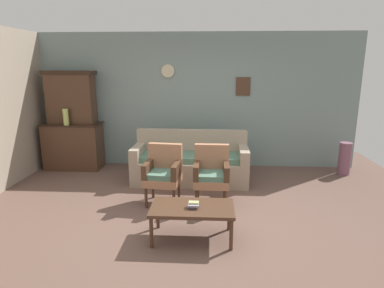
% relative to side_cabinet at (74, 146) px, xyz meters
% --- Properties ---
extents(ground_plane, '(7.68, 7.68, 0.00)m').
position_rel_side_cabinet_xyz_m(ground_plane, '(2.51, -2.25, -0.47)').
color(ground_plane, brown).
extents(wall_back_with_decor, '(6.40, 0.09, 2.70)m').
position_rel_side_cabinet_xyz_m(wall_back_with_decor, '(2.51, 0.38, 0.89)').
color(wall_back_with_decor, gray).
rests_on(wall_back_with_decor, ground).
extents(side_cabinet, '(1.16, 0.55, 0.93)m').
position_rel_side_cabinet_xyz_m(side_cabinet, '(0.00, 0.00, 0.00)').
color(side_cabinet, '#472D1E').
rests_on(side_cabinet, ground).
extents(cabinet_upper_hutch, '(0.99, 0.38, 1.03)m').
position_rel_side_cabinet_xyz_m(cabinet_upper_hutch, '(0.00, 0.08, 0.98)').
color(cabinet_upper_hutch, '#472D1E').
rests_on(cabinet_upper_hutch, side_cabinet).
extents(vase_on_cabinet, '(0.11, 0.11, 0.32)m').
position_rel_side_cabinet_xyz_m(vase_on_cabinet, '(-0.03, -0.19, 0.62)').
color(vase_on_cabinet, '#B4C362').
rests_on(vase_on_cabinet, side_cabinet).
extents(floral_couch, '(2.06, 0.84, 0.90)m').
position_rel_side_cabinet_xyz_m(floral_couch, '(2.42, -0.63, -0.14)').
color(floral_couch, gray).
rests_on(floral_couch, ground).
extents(armchair_near_couch_end, '(0.57, 0.54, 0.90)m').
position_rel_side_cabinet_xyz_m(armchair_near_couch_end, '(2.07, -1.62, 0.03)').
color(armchair_near_couch_end, '#9E6B4C').
rests_on(armchair_near_couch_end, ground).
extents(armchair_row_middle, '(0.53, 0.50, 0.90)m').
position_rel_side_cabinet_xyz_m(armchair_row_middle, '(2.80, -1.63, 0.03)').
color(armchair_row_middle, '#9E6B4C').
rests_on(armchair_row_middle, ground).
extents(coffee_table, '(1.00, 0.56, 0.42)m').
position_rel_side_cabinet_xyz_m(coffee_table, '(2.57, -2.69, -0.09)').
color(coffee_table, '#472D1E').
rests_on(coffee_table, ground).
extents(book_stack_on_table, '(0.13, 0.11, 0.07)m').
position_rel_side_cabinet_xyz_m(book_stack_on_table, '(2.58, -2.72, -0.01)').
color(book_stack_on_table, '#605868').
rests_on(book_stack_on_table, coffee_table).
extents(floor_vase_by_wall, '(0.23, 0.23, 0.63)m').
position_rel_side_cabinet_xyz_m(floor_vase_by_wall, '(5.36, -0.10, -0.15)').
color(floor_vase_by_wall, '#794C5F').
rests_on(floor_vase_by_wall, ground).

